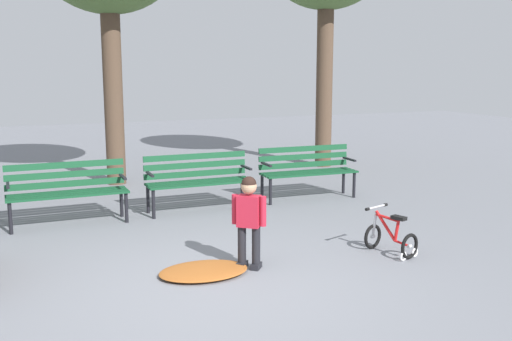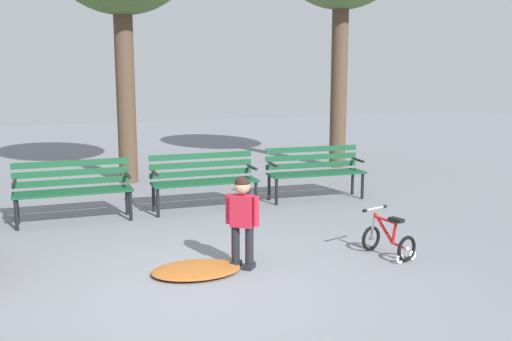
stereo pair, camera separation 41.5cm
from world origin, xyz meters
The scene contains 7 objects.
ground centered at (0.00, 0.00, 0.00)m, with size 36.00×36.00×0.00m, color slate.
park_bench_left centered at (-1.02, 3.17, 0.51)m, with size 1.60×0.47×0.85m.
park_bench_right centered at (0.88, 3.23, 0.51)m, with size 1.60×0.47×0.85m.
park_bench_far_right centered at (2.78, 3.34, 0.51)m, with size 1.62×0.52×0.85m.
child_standing centered at (0.59, 0.50, 0.59)m, with size 0.31×0.29×1.01m.
kids_bicycle centered at (2.29, 0.31, 0.20)m, with size 0.50×0.63×0.54m.
leaf_pile centered at (0.07, 0.51, 0.04)m, with size 0.95×0.67×0.07m, color #9E5623.
Camera 2 is at (-1.36, -5.36, 2.16)m, focal length 41.72 mm.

